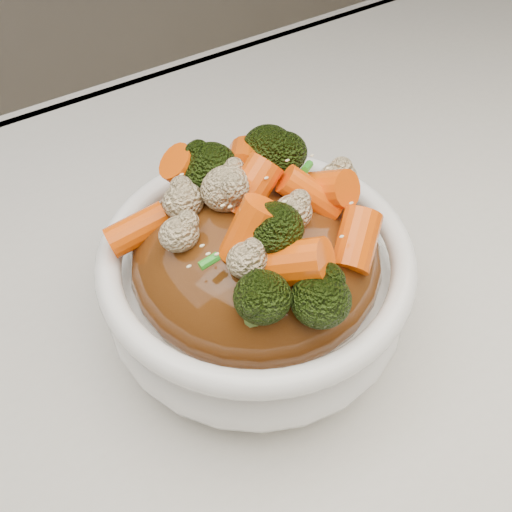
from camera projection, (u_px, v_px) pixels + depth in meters
tablecloth at (273, 383)px, 0.44m from camera, size 1.20×0.80×0.04m
bowl at (256, 286)px, 0.42m from camera, size 0.26×0.26×0.08m
sauce_base at (256, 259)px, 0.40m from camera, size 0.21×0.21×0.09m
carrots at (256, 191)px, 0.36m from camera, size 0.21×0.21×0.05m
broccoli at (256, 193)px, 0.36m from camera, size 0.21×0.21×0.04m
cauliflower at (256, 195)px, 0.36m from camera, size 0.21×0.21×0.04m
scallions at (256, 190)px, 0.36m from camera, size 0.15×0.15×0.02m
sesame_seeds at (256, 190)px, 0.36m from camera, size 0.18×0.18×0.01m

